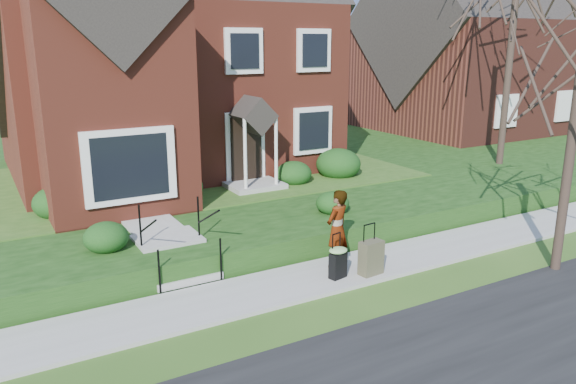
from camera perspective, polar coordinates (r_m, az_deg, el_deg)
ground at (r=12.04m, az=3.08°, el=-8.83°), size 120.00×120.00×0.00m
sidewalk at (r=12.02m, az=3.08°, el=-8.66°), size 60.00×1.60×0.08m
terrace at (r=22.94m, az=-3.28°, el=3.53°), size 44.00×20.00×0.60m
walkway at (r=15.25m, az=-15.28°, el=-1.64°), size 1.20×6.00×0.06m
main_house at (r=19.71m, az=-13.17°, el=15.82°), size 10.40×10.20×9.40m
neighbour_house at (r=29.90m, az=18.27°, el=15.05°), size 9.40×8.00×9.20m
front_steps at (r=12.41m, az=-11.43°, el=-6.00°), size 1.40×2.02×1.50m
foundation_shrubs at (r=16.08m, az=-4.94°, el=1.19°), size 9.96×4.39×1.02m
woman at (r=12.20m, az=5.02°, el=-3.76°), size 0.74×0.62×1.74m
suitcase_black at (r=11.80m, az=5.10°, el=-6.98°), size 0.46×0.41×0.98m
suitcase_olive at (r=12.07m, az=8.44°, el=-6.60°), size 0.54×0.34×1.10m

